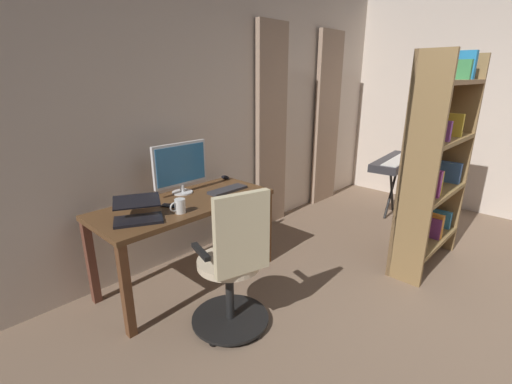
{
  "coord_description": "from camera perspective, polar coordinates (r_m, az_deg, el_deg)",
  "views": [
    {
      "loc": [
        2.52,
        -0.12,
        1.72
      ],
      "look_at": [
        0.72,
        -1.84,
        0.9
      ],
      "focal_mm": 24.82,
      "sensor_mm": 36.0,
      "label": 1
    }
  ],
  "objects": [
    {
      "name": "curtain_right_panel",
      "position": [
        4.11,
        2.51,
        10.08
      ],
      "size": [
        0.47,
        0.06,
        2.28
      ],
      "primitive_type": "cube",
      "color": "tan",
      "rests_on": "ground"
    },
    {
      "name": "curtain_left_panel",
      "position": [
        5.03,
        11.38,
        11.24
      ],
      "size": [
        0.52,
        0.06,
        2.28
      ],
      "primitive_type": "cube",
      "color": "tan",
      "rests_on": "ground"
    },
    {
      "name": "piano_keyboard",
      "position": [
        4.74,
        21.53,
        4.36
      ],
      "size": [
        1.06,
        0.44,
        0.76
      ],
      "rotation": [
        0.0,
        0.0,
        0.12
      ],
      "color": "black",
      "rests_on": "ground"
    },
    {
      "name": "desk",
      "position": [
        3.0,
        -11.27,
        -3.23
      ],
      "size": [
        1.49,
        0.64,
        0.74
      ],
      "color": "brown",
      "rests_on": "ground"
    },
    {
      "name": "bookshelf",
      "position": [
        3.57,
        26.43,
        3.88
      ],
      "size": [
        0.96,
        0.3,
        1.93
      ],
      "color": "olive",
      "rests_on": "ground"
    },
    {
      "name": "computer_monitor",
      "position": [
        3.13,
        -12.08,
        4.12
      ],
      "size": [
        0.53,
        0.18,
        0.44
      ],
      "color": "white",
      "rests_on": "desk"
    },
    {
      "name": "cell_phone_by_monitor",
      "position": [
        2.89,
        -13.6,
        -2.14
      ],
      "size": [
        0.13,
        0.16,
        0.01
      ],
      "primitive_type": "cube",
      "rotation": [
        0.0,
        0.0,
        0.57
      ],
      "color": "black",
      "rests_on": "desk"
    },
    {
      "name": "computer_mouse",
      "position": [
        3.55,
        -4.98,
        2.37
      ],
      "size": [
        0.06,
        0.1,
        0.04
      ],
      "primitive_type": "ellipsoid",
      "color": "black",
      "rests_on": "desk"
    },
    {
      "name": "mug_coffee",
      "position": [
        2.71,
        -12.21,
        -2.22
      ],
      "size": [
        0.13,
        0.08,
        0.11
      ],
      "color": "white",
      "rests_on": "desk"
    },
    {
      "name": "computer_keyboard",
      "position": [
        3.18,
        -4.59,
        0.35
      ],
      "size": [
        0.37,
        0.13,
        0.02
      ],
      "primitive_type": "cube",
      "color": "#333338",
      "rests_on": "desk"
    },
    {
      "name": "laptop",
      "position": [
        2.67,
        -18.51,
        -3.21
      ],
      "size": [
        0.43,
        0.42,
        0.14
      ],
      "rotation": [
        0.0,
        0.0,
        -0.48
      ],
      "color": "black",
      "rests_on": "desk"
    },
    {
      "name": "back_room_partition",
      "position": [
        3.77,
        -4.36,
        13.08
      ],
      "size": [
        5.44,
        0.1,
        2.77
      ],
      "primitive_type": "cube",
      "color": "beige",
      "rests_on": "ground"
    },
    {
      "name": "office_chair",
      "position": [
        2.45,
        -3.64,
        -12.33
      ],
      "size": [
        0.56,
        0.56,
        1.06
      ],
      "rotation": [
        0.0,
        0.0,
        2.86
      ],
      "color": "black",
      "rests_on": "ground"
    }
  ]
}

